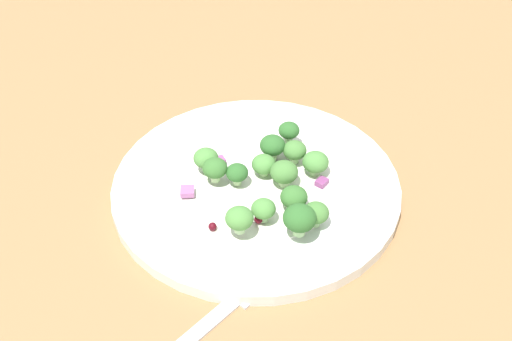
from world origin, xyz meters
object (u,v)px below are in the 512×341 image
(plate, at_px, (256,185))
(broccoli_floret_1, at_px, (239,219))
(broccoli_floret_0, at_px, (263,209))
(fork, at_px, (194,335))
(broccoli_floret_2, at_px, (273,146))

(plate, relative_size, broccoli_floret_1, 11.00)
(broccoli_floret_0, bearing_deg, fork, -77.25)
(plate, bearing_deg, fork, -67.40)
(broccoli_floret_1, distance_m, broccoli_floret_2, 0.11)
(broccoli_floret_2, bearing_deg, plate, -78.28)
(broccoli_floret_1, height_order, fork, broccoli_floret_1)
(broccoli_floret_1, xyz_separation_m, broccoli_floret_2, (-0.04, 0.10, -0.00))
(broccoli_floret_1, relative_size, broccoli_floret_2, 0.99)
(plate, bearing_deg, broccoli_floret_0, -44.20)
(broccoli_floret_0, relative_size, broccoli_floret_1, 0.89)
(plate, xyz_separation_m, fork, (0.07, -0.16, -0.01))
(broccoli_floret_2, bearing_deg, fork, -69.23)
(broccoli_floret_0, xyz_separation_m, broccoli_floret_2, (-0.05, 0.07, 0.00))
(broccoli_floret_0, xyz_separation_m, broccoli_floret_1, (-0.01, -0.03, 0.01))
(broccoli_floret_0, relative_size, fork, 0.12)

